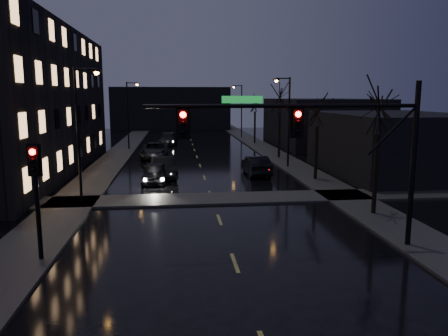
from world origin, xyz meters
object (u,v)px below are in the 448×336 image
object	(u,v)px
oncoming_car_d	(168,139)
oncoming_car_a	(155,173)
lead_car	(256,165)
oncoming_car_c	(155,150)
oncoming_car_b	(164,168)

from	to	relation	value
oncoming_car_d	oncoming_car_a	bearing A→B (deg)	-86.01
oncoming_car_a	lead_car	distance (m)	8.39
oncoming_car_c	oncoming_car_b	bearing A→B (deg)	-83.29
oncoming_car_c	lead_car	xyz separation A→B (m)	(8.67, -10.78, -0.02)
oncoming_car_b	oncoming_car_d	distance (m)	23.30
oncoming_car_b	oncoming_car_c	bearing A→B (deg)	88.51
oncoming_car_b	lead_car	distance (m)	7.48
oncoming_car_c	oncoming_car_d	size ratio (longest dim) A/B	1.09
oncoming_car_a	lead_car	size ratio (longest dim) A/B	0.91
oncoming_car_d	lead_car	world-z (taller)	lead_car
oncoming_car_a	lead_car	world-z (taller)	lead_car
oncoming_car_a	oncoming_car_d	world-z (taller)	oncoming_car_d
oncoming_car_b	oncoming_car_a	bearing A→B (deg)	-113.93
oncoming_car_d	oncoming_car_c	bearing A→B (deg)	-90.22
oncoming_car_a	oncoming_car_b	distance (m)	2.08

